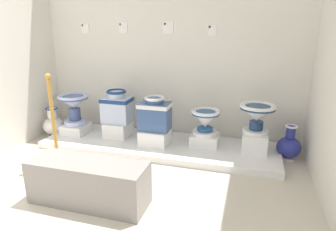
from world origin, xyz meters
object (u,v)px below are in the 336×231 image
at_px(plinth_block_pale_glazed, 76,129).
at_px(info_placard_third, 168,27).
at_px(decorative_vase_companion, 54,124).
at_px(plinth_block_rightmost, 155,137).
at_px(info_placard_second, 123,28).
at_px(decorative_vase_corner, 289,146).
at_px(info_placard_fourth, 212,30).
at_px(antique_toilet_broad_patterned, 117,106).
at_px(museum_bench, 89,182).
at_px(stanchion_post_near_left, 55,139).
at_px(plinth_block_squat_floral, 205,140).
at_px(info_placard_first, 85,28).
at_px(antique_toilet_squat_floral, 205,120).
at_px(plinth_block_slender_white, 255,142).
at_px(antique_toilet_pale_glazed, 74,104).
at_px(antique_toilet_slender_white, 257,114).
at_px(antique_toilet_rightmost, 155,113).
at_px(plinth_block_broad_patterned, 118,129).

relative_size(plinth_block_pale_glazed, info_placard_third, 2.22).
bearing_deg(decorative_vase_companion, plinth_block_rightmost, -2.23).
distance_m(info_placard_second, decorative_vase_corner, 2.63).
bearing_deg(info_placard_fourth, info_placard_third, 180.00).
height_order(antique_toilet_broad_patterned, museum_bench, antique_toilet_broad_patterned).
xyz_separation_m(info_placard_second, stanchion_post_near_left, (-0.27, -1.30, -1.16)).
height_order(plinth_block_squat_floral, stanchion_post_near_left, stanchion_post_near_left).
xyz_separation_m(info_placard_first, decorative_vase_companion, (-0.36, -0.46, -1.33)).
height_order(plinth_block_rightmost, antique_toilet_squat_floral, antique_toilet_squat_floral).
height_order(plinth_block_slender_white, info_placard_second, info_placard_second).
bearing_deg(plinth_block_rightmost, antique_toilet_broad_patterned, 166.63).
distance_m(antique_toilet_pale_glazed, antique_toilet_squat_floral, 1.82).
distance_m(plinth_block_rightmost, decorative_vase_corner, 1.63).
distance_m(info_placard_third, decorative_vase_corner, 2.12).
bearing_deg(plinth_block_slender_white, info_placard_third, 161.72).
bearing_deg(antique_toilet_slender_white, antique_toilet_broad_patterned, 179.48).
xyz_separation_m(info_placard_third, decorative_vase_corner, (1.59, -0.33, -1.35)).
height_order(antique_toilet_rightmost, antique_toilet_slender_white, antique_toilet_rightmost).
bearing_deg(antique_toilet_squat_floral, antique_toilet_broad_patterned, -179.84).
height_order(plinth_block_rightmost, museum_bench, museum_bench).
relative_size(plinth_block_broad_patterned, plinth_block_slender_white, 1.04).
relative_size(antique_toilet_broad_patterned, antique_toilet_squat_floral, 1.22).
height_order(antique_toilet_slender_white, decorative_vase_companion, antique_toilet_slender_white).
bearing_deg(antique_toilet_slender_white, info_placard_third, 161.72).
relative_size(plinth_block_squat_floral, stanchion_post_near_left, 0.32).
bearing_deg(plinth_block_slender_white, antique_toilet_squat_floral, 178.13).
xyz_separation_m(antique_toilet_rightmost, plinth_block_slender_white, (1.22, 0.12, -0.30)).
xyz_separation_m(plinth_block_slender_white, info_placard_first, (-2.43, 0.40, 1.31)).
xyz_separation_m(plinth_block_pale_glazed, plinth_block_squat_floral, (1.82, 0.08, 0.01)).
relative_size(plinth_block_slender_white, info_placard_third, 2.18).
bearing_deg(plinth_block_broad_patterned, antique_toilet_slender_white, -0.52).
bearing_deg(info_placard_fourth, antique_toilet_rightmost, -139.23).
xyz_separation_m(plinth_block_squat_floral, stanchion_post_near_left, (-1.51, -0.92, 0.20)).
relative_size(antique_toilet_pale_glazed, stanchion_post_near_left, 0.40).
height_order(plinth_block_squat_floral, info_placard_first, info_placard_first).
relative_size(decorative_vase_corner, museum_bench, 0.40).
distance_m(antique_toilet_rightmost, plinth_block_squat_floral, 0.72).
relative_size(antique_toilet_squat_floral, stanchion_post_near_left, 0.34).
bearing_deg(info_placard_second, plinth_block_pale_glazed, -142.15).
distance_m(info_placard_third, stanchion_post_near_left, 1.97).
bearing_deg(info_placard_first, plinth_block_squat_floral, -11.65).
bearing_deg(antique_toilet_slender_white, plinth_block_rightmost, -174.30).
height_order(plinth_block_pale_glazed, plinth_block_slender_white, plinth_block_slender_white).
distance_m(antique_toilet_slender_white, stanchion_post_near_left, 2.31).
distance_m(antique_toilet_broad_patterned, plinth_block_squat_floral, 1.25).
bearing_deg(info_placard_fourth, stanchion_post_near_left, -139.01).
bearing_deg(antique_toilet_broad_patterned, decorative_vase_corner, 1.25).
height_order(plinth_block_pale_glazed, antique_toilet_slender_white, antique_toilet_slender_white).
bearing_deg(antique_toilet_rightmost, decorative_vase_companion, 177.77).
xyz_separation_m(antique_toilet_pale_glazed, info_placard_fourth, (1.80, 0.45, 0.98)).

